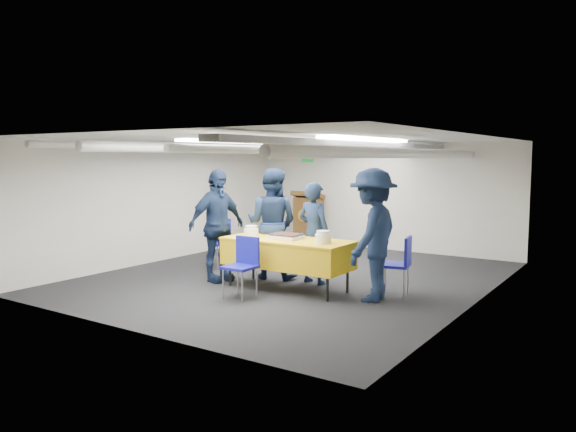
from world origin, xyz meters
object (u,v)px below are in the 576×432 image
(chair_left, at_px, (222,238))
(sailor_a, at_px, (314,233))
(sheet_cake, at_px, (286,236))
(chair_near, at_px, (243,261))
(chair_right, at_px, (400,260))
(serving_table, at_px, (287,253))
(podium, at_px, (308,219))
(sailor_c, at_px, (217,225))
(sailor_b, at_px, (272,223))
(sailor_d, at_px, (373,235))

(chair_left, relative_size, sailor_a, 0.54)
(sheet_cake, distance_m, chair_near, 0.86)
(chair_near, distance_m, chair_right, 2.26)
(serving_table, height_order, podium, podium)
(podium, xyz_separation_m, sailor_c, (0.71, -3.98, 0.29))
(serving_table, distance_m, chair_left, 2.10)
(chair_near, height_order, sailor_c, sailor_c)
(sailor_c, bearing_deg, sailor_a, -51.46)
(sailor_a, relative_size, sailor_b, 0.88)
(sheet_cake, relative_size, sailor_c, 0.26)
(sailor_c, bearing_deg, chair_left, 47.04)
(sailor_b, height_order, sailor_d, sailor_d)
(sailor_a, bearing_deg, sheet_cake, 83.06)
(podium, bearing_deg, chair_left, -89.63)
(sailor_a, bearing_deg, chair_right, -171.86)
(serving_table, height_order, sailor_b, sailor_b)
(chair_right, distance_m, sailor_d, 0.64)
(chair_left, bearing_deg, sheet_cake, -21.46)
(chair_left, distance_m, sailor_b, 1.37)
(sailor_d, bearing_deg, sailor_a, -115.02)
(serving_table, relative_size, sailor_d, 1.07)
(serving_table, bearing_deg, sailor_b, 141.10)
(serving_table, height_order, chair_near, chair_near)
(sheet_cake, xyz_separation_m, chair_right, (1.63, 0.52, -0.28))
(serving_table, xyz_separation_m, chair_near, (-0.25, -0.75, -0.03))
(podium, height_order, sailor_a, sailor_a)
(podium, bearing_deg, sailor_d, -48.12)
(sheet_cake, relative_size, chair_near, 0.54)
(chair_left, bearing_deg, sailor_d, -11.52)
(chair_near, distance_m, chair_left, 2.29)
(sailor_a, bearing_deg, chair_left, 3.52)
(sheet_cake, bearing_deg, sailor_b, 141.31)
(sheet_cake, distance_m, chair_left, 2.08)
(sailor_a, xyz_separation_m, sailor_c, (-1.39, -0.73, 0.10))
(sheet_cake, relative_size, sailor_a, 0.29)
(chair_near, xyz_separation_m, sailor_a, (0.38, 1.33, 0.28))
(chair_left, bearing_deg, sailor_c, -53.70)
(serving_table, xyz_separation_m, chair_left, (-1.95, 0.79, -0.03))
(sailor_c, bearing_deg, serving_table, -72.40)
(chair_near, relative_size, chair_left, 1.00)
(sailor_b, bearing_deg, sailor_c, 35.87)
(podium, xyz_separation_m, chair_right, (3.57, -3.27, -0.08))
(chair_left, xyz_separation_m, sailor_d, (3.31, -0.67, 0.40))
(chair_right, bearing_deg, sailor_a, 178.99)
(sailor_a, distance_m, sailor_c, 1.57)
(serving_table, distance_m, sailor_b, 0.92)
(sheet_cake, xyz_separation_m, sailor_d, (1.39, 0.08, 0.12))
(chair_near, bearing_deg, sailor_c, 149.34)
(serving_table, xyz_separation_m, sailor_d, (1.36, 0.11, 0.37))
(sheet_cake, height_order, chair_right, chair_right)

